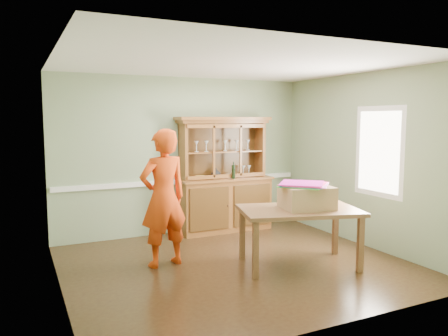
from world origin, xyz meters
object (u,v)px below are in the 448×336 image
china_hutch (224,191)px  dining_table (299,215)px  person (163,198)px  cardboard_box (307,197)px

china_hutch → dining_table: size_ratio=1.15×
dining_table → person: bearing=170.1°
cardboard_box → person: size_ratio=0.35×
china_hutch → cardboard_box: (0.18, -2.19, 0.22)m
china_hutch → dining_table: 2.16m
cardboard_box → person: person is taller
china_hutch → person: (-1.56, -1.36, 0.22)m
dining_table → cardboard_box: cardboard_box is taller
dining_table → cardboard_box: size_ratio=2.71×
china_hutch → person: 2.08m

